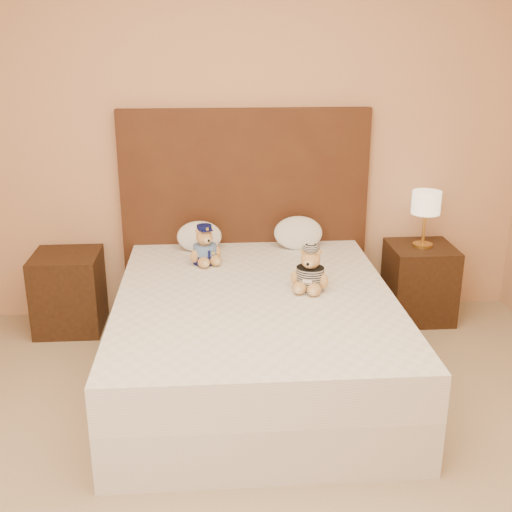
# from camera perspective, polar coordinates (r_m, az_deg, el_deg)

# --- Properties ---
(room_walls) EXTENTS (4.04, 4.52, 2.72)m
(room_walls) POSITION_cam_1_polar(r_m,az_deg,el_deg) (2.70, 1.08, 15.53)
(room_walls) COLOR tan
(room_walls) RESTS_ON ground
(bed) EXTENTS (1.60, 2.00, 0.55)m
(bed) POSITION_cam_1_polar(r_m,az_deg,el_deg) (3.84, -0.07, -7.20)
(bed) COLOR white
(bed) RESTS_ON ground
(headboard) EXTENTS (1.75, 0.08, 1.50)m
(headboard) POSITION_cam_1_polar(r_m,az_deg,el_deg) (4.61, -0.97, 3.71)
(headboard) COLOR #472615
(headboard) RESTS_ON ground
(nightstand_left) EXTENTS (0.45, 0.45, 0.55)m
(nightstand_left) POSITION_cam_1_polar(r_m,az_deg,el_deg) (4.67, -16.30, -3.06)
(nightstand_left) COLOR #342010
(nightstand_left) RESTS_ON ground
(nightstand_right) EXTENTS (0.45, 0.45, 0.55)m
(nightstand_right) POSITION_cam_1_polar(r_m,az_deg,el_deg) (4.80, 14.30, -2.26)
(nightstand_right) COLOR #342010
(nightstand_right) RESTS_ON ground
(lamp) EXTENTS (0.20, 0.20, 0.40)m
(lamp) POSITION_cam_1_polar(r_m,az_deg,el_deg) (4.63, 14.87, 4.37)
(lamp) COLOR gold
(lamp) RESTS_ON nightstand_right
(teddy_police) EXTENTS (0.29, 0.29, 0.26)m
(teddy_police) POSITION_cam_1_polar(r_m,az_deg,el_deg) (4.19, -4.59, 1.02)
(teddy_police) COLOR #B98048
(teddy_police) RESTS_ON bed
(teddy_prisoner) EXTENTS (0.30, 0.30, 0.27)m
(teddy_prisoner) POSITION_cam_1_polar(r_m,az_deg,el_deg) (3.75, 4.85, -1.15)
(teddy_prisoner) COLOR #B98048
(teddy_prisoner) RESTS_ON bed
(pillow_left) EXTENTS (0.31, 0.20, 0.22)m
(pillow_left) POSITION_cam_1_polar(r_m,az_deg,el_deg) (4.46, -5.07, 1.87)
(pillow_left) COLOR white
(pillow_left) RESTS_ON bed
(pillow_right) EXTENTS (0.34, 0.22, 0.24)m
(pillow_right) POSITION_cam_1_polar(r_m,az_deg,el_deg) (4.50, 3.78, 2.20)
(pillow_right) COLOR white
(pillow_right) RESTS_ON bed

